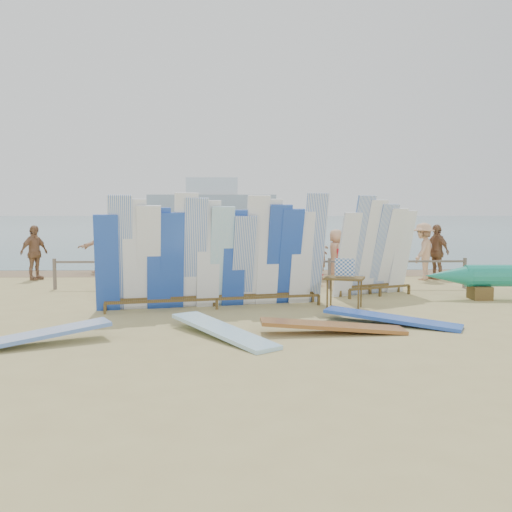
{
  "coord_description": "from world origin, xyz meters",
  "views": [
    {
      "loc": [
        -0.48,
        -12.71,
        2.27
      ],
      "look_at": [
        -0.18,
        1.89,
        1.06
      ],
      "focal_mm": 38.0,
      "sensor_mm": 36.0,
      "label": 1
    }
  ],
  "objects_px": {
    "beachgoer_3": "(253,249)",
    "beachgoer_10": "(436,252)",
    "flat_board_d": "(391,324)",
    "beachgoer_6": "(336,254)",
    "beachgoer_7": "(321,256)",
    "beachgoer_5": "(307,249)",
    "beachgoer_4": "(290,253)",
    "beachgoer_11": "(101,249)",
    "beachgoer_extra_1": "(34,253)",
    "side_surfboard_rack": "(375,251)",
    "beach_chair_left": "(253,277)",
    "main_surfboard_rack": "(215,257)",
    "stroller": "(348,271)",
    "beachgoer_9": "(423,251)",
    "beachgoer_2": "(217,259)",
    "vendor_table": "(344,291)",
    "beach_chair_right": "(310,277)",
    "beachgoer_1": "(106,256)",
    "flat_board_e": "(29,346)",
    "flat_board_c": "(333,333)",
    "flat_board_a": "(223,337)"
  },
  "relations": [
    {
      "from": "flat_board_a",
      "to": "beachgoer_9",
      "type": "distance_m",
      "value": 10.3
    },
    {
      "from": "beachgoer_5",
      "to": "beachgoer_6",
      "type": "bearing_deg",
      "value": -51.02
    },
    {
      "from": "beach_chair_right",
      "to": "beachgoer_9",
      "type": "height_order",
      "value": "beachgoer_9"
    },
    {
      "from": "stroller",
      "to": "beachgoer_6",
      "type": "xyz_separation_m",
      "value": [
        -0.08,
        1.88,
        0.38
      ]
    },
    {
      "from": "beach_chair_left",
      "to": "beachgoer_10",
      "type": "xyz_separation_m",
      "value": [
        6.18,
        1.63,
        0.64
      ]
    },
    {
      "from": "beach_chair_left",
      "to": "beachgoer_6",
      "type": "relative_size",
      "value": 0.57
    },
    {
      "from": "side_surfboard_rack",
      "to": "beachgoer_9",
      "type": "distance_m",
      "value": 4.1
    },
    {
      "from": "vendor_table",
      "to": "beachgoer_6",
      "type": "xyz_separation_m",
      "value": [
        0.73,
        5.63,
        0.44
      ]
    },
    {
      "from": "main_surfboard_rack",
      "to": "flat_board_c",
      "type": "relative_size",
      "value": 2.01
    },
    {
      "from": "beachgoer_extra_1",
      "to": "beachgoer_4",
      "type": "distance_m",
      "value": 8.49
    },
    {
      "from": "beachgoer_7",
      "to": "beachgoer_5",
      "type": "bearing_deg",
      "value": 6.59
    },
    {
      "from": "beachgoer_10",
      "to": "beachgoer_11",
      "type": "relative_size",
      "value": 1.04
    },
    {
      "from": "side_surfboard_rack",
      "to": "beach_chair_left",
      "type": "bearing_deg",
      "value": 125.38
    },
    {
      "from": "beach_chair_left",
      "to": "beachgoer_5",
      "type": "height_order",
      "value": "beachgoer_5"
    },
    {
      "from": "flat_board_c",
      "to": "beachgoer_4",
      "type": "xyz_separation_m",
      "value": [
        -0.12,
        8.4,
        0.86
      ]
    },
    {
      "from": "flat_board_c",
      "to": "beachgoer_6",
      "type": "height_order",
      "value": "beachgoer_6"
    },
    {
      "from": "beachgoer_3",
      "to": "flat_board_d",
      "type": "bearing_deg",
      "value": 146.66
    },
    {
      "from": "flat_board_d",
      "to": "beachgoer_4",
      "type": "bearing_deg",
      "value": 37.94
    },
    {
      "from": "flat_board_a",
      "to": "beachgoer_2",
      "type": "height_order",
      "value": "beachgoer_2"
    },
    {
      "from": "beachgoer_9",
      "to": "beachgoer_5",
      "type": "height_order",
      "value": "beachgoer_9"
    },
    {
      "from": "beachgoer_5",
      "to": "beachgoer_11",
      "type": "bearing_deg",
      "value": -164.51
    },
    {
      "from": "beachgoer_3",
      "to": "beachgoer_5",
      "type": "relative_size",
      "value": 1.06
    },
    {
      "from": "stroller",
      "to": "beachgoer_11",
      "type": "relative_size",
      "value": 0.63
    },
    {
      "from": "beachgoer_9",
      "to": "beachgoer_1",
      "type": "bearing_deg",
      "value": -56.93
    },
    {
      "from": "main_surfboard_rack",
      "to": "beachgoer_3",
      "type": "xyz_separation_m",
      "value": [
        0.97,
        6.4,
        -0.28
      ]
    },
    {
      "from": "beach_chair_left",
      "to": "beachgoer_7",
      "type": "height_order",
      "value": "beachgoer_7"
    },
    {
      "from": "flat_board_d",
      "to": "beachgoer_6",
      "type": "xyz_separation_m",
      "value": [
        0.12,
        7.5,
        0.83
      ]
    },
    {
      "from": "side_surfboard_rack",
      "to": "beachgoer_7",
      "type": "height_order",
      "value": "side_surfboard_rack"
    },
    {
      "from": "beachgoer_9",
      "to": "beachgoer_4",
      "type": "xyz_separation_m",
      "value": [
        -4.38,
        0.59,
        -0.08
      ]
    },
    {
      "from": "side_surfboard_rack",
      "to": "flat_board_a",
      "type": "distance_m",
      "value": 6.29
    },
    {
      "from": "flat_board_a",
      "to": "beachgoer_9",
      "type": "relative_size",
      "value": 1.43
    },
    {
      "from": "beach_chair_left",
      "to": "beachgoer_5",
      "type": "xyz_separation_m",
      "value": [
        2.07,
        3.68,
        0.6
      ]
    },
    {
      "from": "beach_chair_right",
      "to": "flat_board_e",
      "type": "bearing_deg",
      "value": -153.62
    },
    {
      "from": "side_surfboard_rack",
      "to": "beachgoer_1",
      "type": "xyz_separation_m",
      "value": [
        -8.13,
        3.6,
        -0.4
      ]
    },
    {
      "from": "main_surfboard_rack",
      "to": "side_surfboard_rack",
      "type": "xyz_separation_m",
      "value": [
        4.2,
        1.79,
        -0.01
      ]
    },
    {
      "from": "beach_chair_right",
      "to": "beachgoer_9",
      "type": "xyz_separation_m",
      "value": [
        3.92,
        1.26,
        0.67
      ]
    },
    {
      "from": "flat_board_d",
      "to": "stroller",
      "type": "distance_m",
      "value": 5.64
    },
    {
      "from": "beach_chair_left",
      "to": "beachgoer_7",
      "type": "relative_size",
      "value": 0.62
    },
    {
      "from": "beachgoer_extra_1",
      "to": "beachgoer_10",
      "type": "distance_m",
      "value": 13.38
    },
    {
      "from": "flat_board_a",
      "to": "flat_board_d",
      "type": "height_order",
      "value": "flat_board_a"
    },
    {
      "from": "flat_board_d",
      "to": "beachgoer_10",
      "type": "distance_m",
      "value": 8.11
    },
    {
      "from": "beachgoer_3",
      "to": "beachgoer_6",
      "type": "distance_m",
      "value": 2.91
    },
    {
      "from": "flat_board_e",
      "to": "beachgoer_6",
      "type": "distance_m",
      "value": 11.38
    },
    {
      "from": "beach_chair_right",
      "to": "beachgoer_5",
      "type": "relative_size",
      "value": 0.53
    },
    {
      "from": "stroller",
      "to": "beachgoer_2",
      "type": "relative_size",
      "value": 0.73
    },
    {
      "from": "beachgoer_4",
      "to": "beachgoer_11",
      "type": "relative_size",
      "value": 0.98
    },
    {
      "from": "beach_chair_left",
      "to": "beachgoer_6",
      "type": "distance_m",
      "value": 3.43
    },
    {
      "from": "beachgoer_3",
      "to": "beachgoer_10",
      "type": "relative_size",
      "value": 1.01
    },
    {
      "from": "side_surfboard_rack",
      "to": "beachgoer_4",
      "type": "bearing_deg",
      "value": 92.85
    },
    {
      "from": "flat_board_c",
      "to": "beachgoer_10",
      "type": "bearing_deg",
      "value": -33.04
    }
  ]
}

